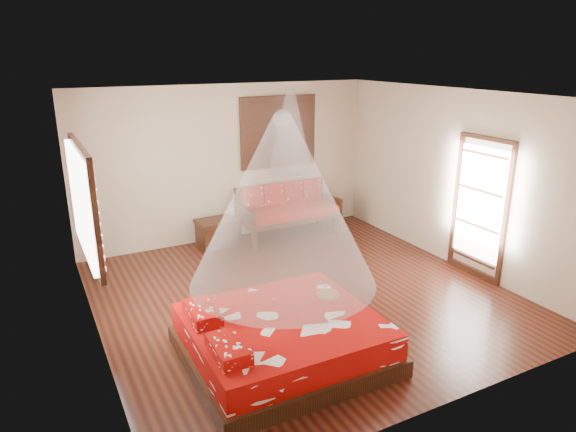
{
  "coord_description": "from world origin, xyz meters",
  "views": [
    {
      "loc": [
        -3.27,
        -5.8,
        3.33
      ],
      "look_at": [
        -0.13,
        0.2,
        1.15
      ],
      "focal_mm": 32.0,
      "sensor_mm": 36.0,
      "label": 1
    }
  ],
  "objects": [
    {
      "name": "daybed",
      "position": [
        0.99,
        2.38,
        0.52
      ],
      "size": [
        1.87,
        0.83,
        0.96
      ],
      "color": "black",
      "rests_on": "floor"
    },
    {
      "name": "mosquito_net_main",
      "position": [
        -0.97,
        -1.29,
        1.85
      ],
      "size": [
        2.0,
        2.0,
        1.8
      ],
      "primitive_type": "cone",
      "color": "white",
      "rests_on": "ceiling"
    },
    {
      "name": "storage_chest",
      "position": [
        -0.39,
        2.45,
        0.24
      ],
      "size": [
        0.72,
        0.55,
        0.47
      ],
      "rotation": [
        0.0,
        0.0,
        0.07
      ],
      "color": "black",
      "rests_on": "floor"
    },
    {
      "name": "wine_tray",
      "position": [
        -0.23,
        -1.04,
        0.56
      ],
      "size": [
        0.28,
        0.28,
        0.22
      ],
      "rotation": [
        0.0,
        0.0,
        -0.07
      ],
      "color": "brown",
      "rests_on": "bed"
    },
    {
      "name": "window_left",
      "position": [
        -2.71,
        0.2,
        1.7
      ],
      "size": [
        0.1,
        1.74,
        1.34
      ],
      "color": "black",
      "rests_on": "wall_left"
    },
    {
      "name": "bed",
      "position": [
        -0.99,
        -1.29,
        0.25
      ],
      "size": [
        2.15,
        1.95,
        0.64
      ],
      "rotation": [
        0.0,
        0.0,
        -0.01
      ],
      "color": "black",
      "rests_on": "floor"
    },
    {
      "name": "glazed_door",
      "position": [
        2.72,
        -0.6,
        1.07
      ],
      "size": [
        0.08,
        1.02,
        2.16
      ],
      "color": "black",
      "rests_on": "floor"
    },
    {
      "name": "shutter_panel",
      "position": [
        0.99,
        2.72,
        1.9
      ],
      "size": [
        1.52,
        0.06,
        1.32
      ],
      "color": "black",
      "rests_on": "wall_back"
    },
    {
      "name": "mosquito_net_daybed",
      "position": [
        0.99,
        2.25,
        2.0
      ],
      "size": [
        0.8,
        0.8,
        1.5
      ],
      "primitive_type": "cone",
      "color": "white",
      "rests_on": "ceiling"
    },
    {
      "name": "room",
      "position": [
        0.0,
        0.0,
        1.4
      ],
      "size": [
        5.54,
        5.54,
        2.84
      ],
      "color": "black",
      "rests_on": "ground"
    }
  ]
}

